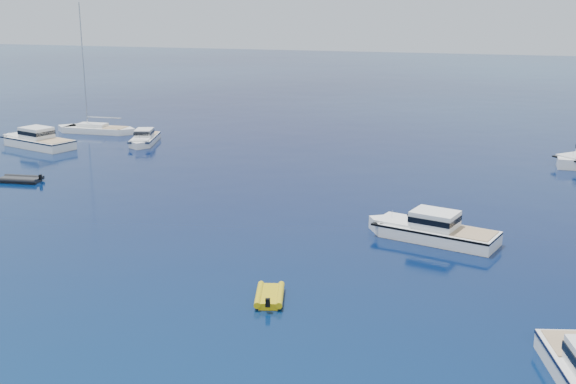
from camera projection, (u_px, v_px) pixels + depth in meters
The scene contains 7 objects.
ground at pixel (170, 366), 32.08m from camera, with size 400.00×400.00×0.00m, color navy.
motor_cruiser_centre at pixel (431, 239), 49.09m from camera, with size 3.01×9.84×2.58m, color white, non-canonical shape.
motor_cruiser_far_l at pixel (37, 147), 79.93m from camera, with size 3.30×10.78×2.83m, color white, non-canonical shape.
motor_cruiser_horizon at pixel (144, 143), 81.78m from camera, with size 2.44×7.97×2.09m, color white, non-canonical shape.
sailboat_far_l at pixel (96, 133), 88.43m from camera, with size 2.85×10.95×16.10m, color white, non-canonical shape.
tender_yellow at pixel (270, 299), 39.23m from camera, with size 1.80×3.20×0.95m, color #BFA50B, non-canonical shape.
tender_grey_far at pixel (20, 182), 64.62m from camera, with size 2.15×3.99×0.95m, color black, non-canonical shape.
Camera 1 is at (13.64, -26.10, 15.81)m, focal length 44.94 mm.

